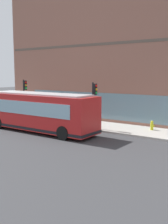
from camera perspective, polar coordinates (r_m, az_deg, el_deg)
ground at (r=21.86m, az=-7.64°, el=-4.24°), size 120.00×120.00×0.00m
sidewalk_curb at (r=25.20m, az=-0.75°, el=-2.36°), size 3.68×40.00×0.15m
building_corner at (r=29.50m, az=5.70°, el=11.75°), size 7.41×21.70×13.14m
city_bus_nearside at (r=22.15m, az=-9.23°, el=-0.02°), size 2.63×10.05×3.07m
traffic_light_near_corner at (r=22.28m, az=2.09°, el=3.21°), size 0.32×0.49×3.73m
traffic_light_down_block at (r=27.99m, az=-12.12°, el=4.16°), size 0.32×0.49×3.83m
fire_hydrant at (r=22.56m, az=13.81°, el=-2.69°), size 0.35×0.35×0.74m
pedestrian_by_light_pole at (r=29.61m, az=-13.06°, el=0.93°), size 0.32×0.32×1.61m
pedestrian_near_building_entrance at (r=25.89m, az=-4.73°, el=0.04°), size 0.32×0.32×1.56m
newspaper_vending_box at (r=29.76m, az=-8.99°, el=0.17°), size 0.44×0.42×0.90m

